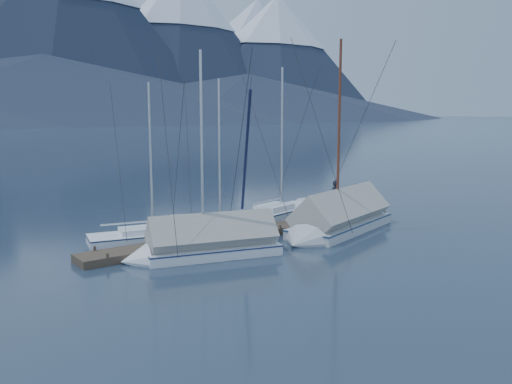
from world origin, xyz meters
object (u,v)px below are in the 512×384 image
sailboat_open_right (286,212)px  person (336,197)px  sailboat_covered_near (335,222)px  sailboat_open_left (162,236)px  sailboat_open_mid (229,229)px  sailboat_covered_far (200,246)px

sailboat_open_right → person: size_ratio=4.93×
sailboat_covered_near → sailboat_open_left: bearing=152.2°
sailboat_open_mid → sailboat_open_left: bearing=170.9°
sailboat_open_left → sailboat_covered_far: (-0.20, -3.93, 0.32)m
sailboat_open_mid → sailboat_covered_near: bearing=-39.9°
sailboat_open_left → person: bearing=-9.4°
sailboat_open_mid → person: sailboat_open_mid is taller
sailboat_open_right → sailboat_covered_far: (-9.09, -5.10, 0.30)m
sailboat_open_right → person: bearing=-65.7°
sailboat_open_mid → person: 6.83m
person → sailboat_open_right: bearing=31.6°
sailboat_open_left → person: 10.39m
sailboat_covered_near → person: bearing=44.4°
sailboat_open_left → sailboat_covered_far: bearing=-92.9°
sailboat_open_right → sailboat_open_mid: bearing=-162.0°
sailboat_open_mid → sailboat_covered_near: (4.20, -3.51, 0.39)m
sailboat_open_mid → sailboat_open_right: bearing=18.0°
sailboat_covered_far → person: 10.65m
sailboat_covered_near → sailboat_covered_far: sailboat_covered_near is taller
sailboat_covered_near → sailboat_covered_far: bearing=179.0°
sailboat_open_left → sailboat_covered_near: (7.74, -4.07, 0.39)m
sailboat_open_mid → sailboat_covered_near: sailboat_covered_near is taller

